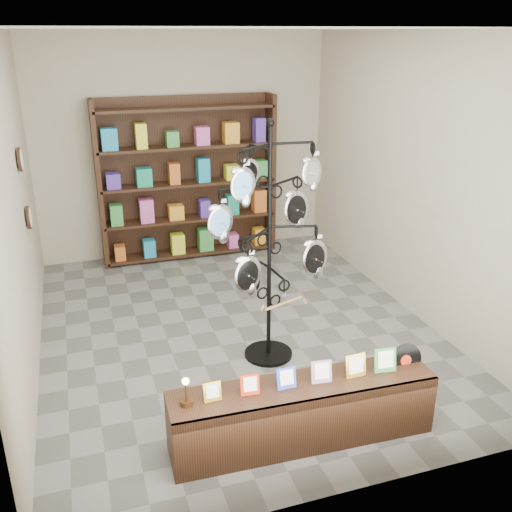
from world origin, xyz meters
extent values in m
plane|color=slate|center=(0.00, 0.00, 0.00)|extent=(5.00, 5.00, 0.00)
plane|color=#AA9F89|center=(0.00, 2.50, 1.50)|extent=(4.00, 0.00, 4.00)
plane|color=#AA9F89|center=(0.00, -2.50, 1.50)|extent=(4.00, 0.00, 4.00)
plane|color=#AA9F89|center=(-2.00, 0.00, 1.50)|extent=(0.00, 5.00, 5.00)
plane|color=#AA9F89|center=(2.00, 0.00, 1.50)|extent=(0.00, 5.00, 5.00)
plane|color=white|center=(0.00, 0.00, 3.00)|extent=(5.00, 5.00, 0.00)
cylinder|color=black|center=(0.15, -0.63, 0.02)|extent=(0.58, 0.58, 0.03)
cylinder|color=black|center=(0.15, -0.63, 1.12)|extent=(0.05, 0.05, 2.24)
sphere|color=black|center=(0.15, -0.63, 2.26)|extent=(0.07, 0.07, 0.07)
ellipsoid|color=silver|center=(0.09, -0.40, 0.70)|extent=(0.12, 0.07, 0.23)
cube|color=tan|center=(0.18, -0.95, 0.72)|extent=(0.41, 0.16, 0.04)
cube|color=black|center=(-0.02, -1.89, 0.25)|extent=(2.07, 0.49, 0.50)
cube|color=yellow|center=(-0.72, -1.87, 0.58)|extent=(0.13, 0.05, 0.15)
cube|color=#B2250E|center=(-0.44, -1.88, 0.58)|extent=(0.14, 0.06, 0.16)
cube|color=#263FA5|center=(-0.16, -1.89, 0.59)|extent=(0.15, 0.06, 0.17)
cube|color=#E54C33|center=(0.12, -1.90, 0.59)|extent=(0.16, 0.06, 0.18)
cube|color=yellow|center=(0.40, -1.91, 0.60)|extent=(0.17, 0.06, 0.19)
cube|color=#337233|center=(0.65, -1.91, 0.60)|extent=(0.18, 0.06, 0.20)
cylinder|color=black|center=(0.87, -1.88, 0.53)|extent=(0.28, 0.07, 0.27)
cylinder|color=#B2250E|center=(0.87, -1.88, 0.53)|extent=(0.09, 0.03, 0.09)
cylinder|color=#472C14|center=(-0.90, -1.86, 0.52)|extent=(0.09, 0.09, 0.04)
cylinder|color=#472C14|center=(-0.90, -1.86, 0.61)|extent=(0.02, 0.02, 0.13)
sphere|color=#FFBF59|center=(-0.90, -1.86, 0.70)|extent=(0.05, 0.05, 0.05)
cube|color=black|center=(0.00, 2.44, 1.10)|extent=(2.40, 0.04, 2.20)
cube|color=black|center=(-1.18, 2.28, 1.10)|extent=(0.06, 0.36, 2.20)
cube|color=black|center=(1.18, 2.28, 1.10)|extent=(0.06, 0.36, 2.20)
cube|color=black|center=(0.00, 2.28, 0.05)|extent=(2.36, 0.36, 0.04)
cube|color=black|center=(0.00, 2.28, 0.55)|extent=(2.36, 0.36, 0.03)
cube|color=black|center=(0.00, 2.28, 1.05)|extent=(2.36, 0.36, 0.04)
cube|color=black|center=(0.00, 2.28, 1.55)|extent=(2.36, 0.36, 0.04)
cube|color=black|center=(0.00, 2.28, 2.05)|extent=(2.36, 0.36, 0.04)
cylinder|color=black|center=(-1.97, 0.80, 1.80)|extent=(0.03, 0.24, 0.24)
cylinder|color=black|center=(-1.97, 0.80, 1.20)|extent=(0.03, 0.24, 0.24)
camera|label=1|loc=(-1.49, -5.23, 2.98)|focal=40.00mm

